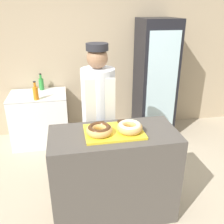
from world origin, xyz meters
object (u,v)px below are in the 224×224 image
(baker_person, at_px, (99,115))
(chest_freezer, at_px, (40,118))
(serving_tray, at_px, (114,132))
(bottle_green, at_px, (41,84))
(brownie_back_left, at_px, (101,124))
(brownie_back_right, at_px, (122,123))
(beverage_fridge, at_px, (155,80))
(donut_light_glaze, at_px, (130,127))
(bottle_orange, at_px, (36,93))
(donut_chocolate_glaze, at_px, (99,129))

(baker_person, height_order, chest_freezer, baker_person)
(serving_tray, bearing_deg, bottle_green, 112.69)
(brownie_back_left, bearing_deg, brownie_back_right, 0.00)
(brownie_back_left, xyz_separation_m, beverage_fridge, (1.16, 1.61, -0.04))
(brownie_back_right, bearing_deg, baker_person, 113.43)
(bottle_green, bearing_deg, beverage_fridge, -6.98)
(donut_light_glaze, bearing_deg, brownie_back_left, 146.98)
(baker_person, xyz_separation_m, chest_freezer, (-0.81, 1.19, -0.51))
(brownie_back_right, relative_size, bottle_green, 0.31)
(baker_person, relative_size, bottle_orange, 6.31)
(serving_tray, distance_m, chest_freezer, 2.04)
(brownie_back_right, height_order, bottle_green, bottle_green)
(bottle_green, height_order, bottle_orange, bottle_orange)
(beverage_fridge, relative_size, bottle_green, 7.22)
(brownie_back_left, bearing_deg, donut_light_glaze, -33.02)
(bottle_orange, bearing_deg, baker_person, -49.73)
(brownie_back_right, relative_size, baker_person, 0.05)
(brownie_back_left, distance_m, bottle_orange, 1.57)
(beverage_fridge, bearing_deg, serving_tray, -121.01)
(brownie_back_left, relative_size, baker_person, 0.05)
(donut_light_glaze, relative_size, bottle_green, 0.93)
(serving_tray, height_order, donut_light_glaze, donut_light_glaze)
(donut_light_glaze, xyz_separation_m, chest_freezer, (-1.03, 1.79, -0.63))
(donut_light_glaze, bearing_deg, bottle_green, 115.82)
(serving_tray, xyz_separation_m, donut_chocolate_glaze, (-0.15, -0.04, 0.06))
(brownie_back_left, relative_size, chest_freezer, 0.09)
(donut_light_glaze, height_order, brownie_back_left, donut_light_glaze)
(baker_person, bearing_deg, beverage_fridge, 46.64)
(brownie_back_right, xyz_separation_m, baker_person, (-0.18, 0.42, -0.09))
(brownie_back_right, bearing_deg, brownie_back_left, 180.00)
(chest_freezer, bearing_deg, beverage_fridge, -0.20)
(donut_light_glaze, relative_size, beverage_fridge, 0.13)
(brownie_back_right, bearing_deg, beverage_fridge, 59.82)
(serving_tray, bearing_deg, chest_freezer, 116.74)
(brownie_back_left, xyz_separation_m, bottle_green, (-0.71, 1.84, -0.07))
(donut_light_glaze, height_order, baker_person, baker_person)
(brownie_back_left, xyz_separation_m, brownie_back_right, (0.22, 0.00, 0.00))
(serving_tray, bearing_deg, brownie_back_left, 130.04)
(bottle_green, bearing_deg, chest_freezer, -104.42)
(serving_tray, relative_size, bottle_orange, 2.04)
(bottle_green, bearing_deg, bottle_orange, -95.66)
(serving_tray, xyz_separation_m, beverage_fridge, (1.05, 1.75, -0.02))
(beverage_fridge, bearing_deg, brownie_back_right, -120.18)
(serving_tray, height_order, bottle_green, bottle_green)
(beverage_fridge, bearing_deg, chest_freezer, 179.80)
(baker_person, relative_size, bottle_green, 6.51)
(donut_light_glaze, relative_size, brownie_back_left, 3.04)
(brownie_back_right, bearing_deg, chest_freezer, 121.53)
(brownie_back_right, xyz_separation_m, bottle_orange, (-0.98, 1.37, -0.07))
(chest_freezer, bearing_deg, donut_light_glaze, -60.05)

